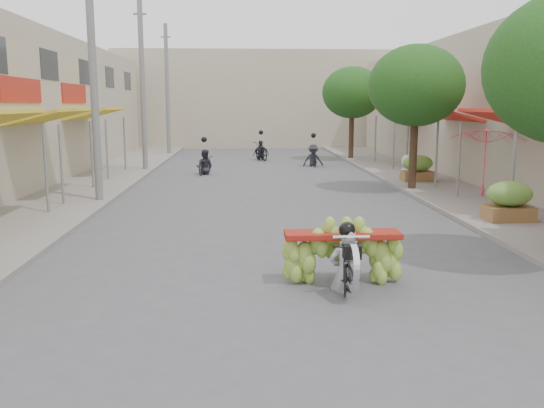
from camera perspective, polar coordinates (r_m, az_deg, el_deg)
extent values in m
plane|color=#525257|center=(7.30, 3.66, -15.63)|extent=(120.00, 120.00, 0.00)
cube|color=gray|center=(22.63, -18.86, 1.49)|extent=(4.00, 60.00, 0.12)
cube|color=gray|center=(23.11, 16.78, 1.76)|extent=(4.00, 60.00, 0.12)
cylinder|color=slate|center=(17.35, -21.49, 2.99)|extent=(0.08, 0.08, 2.55)
cube|color=gold|center=(20.55, -21.12, 8.10)|extent=(1.77, 4.00, 0.53)
cylinder|color=slate|center=(18.67, -20.15, 3.51)|extent=(0.08, 0.08, 2.55)
cylinder|color=slate|center=(22.12, -17.43, 4.56)|extent=(0.08, 0.08, 2.55)
cube|color=#A92116|center=(20.84, -23.61, 10.30)|extent=(0.10, 3.50, 0.80)
cube|color=gold|center=(26.32, -17.07, 8.56)|extent=(1.77, 4.00, 0.53)
cylinder|color=slate|center=(24.45, -16.04, 5.08)|extent=(0.08, 0.08, 2.55)
cylinder|color=slate|center=(27.96, -14.39, 5.71)|extent=(0.08, 0.08, 2.55)
cube|color=#A92116|center=(26.55, -19.04, 10.31)|extent=(0.10, 3.50, 0.80)
cube|color=#1E2328|center=(23.72, -21.24, 12.72)|extent=(0.08, 2.00, 1.10)
cube|color=#1E2328|center=(28.51, -18.07, 12.30)|extent=(0.08, 2.00, 1.10)
cube|color=#1E2328|center=(33.37, -15.82, 11.98)|extent=(0.08, 2.00, 1.10)
cube|color=#1E2328|center=(38.26, -14.15, 11.73)|extent=(0.08, 2.00, 1.10)
cube|color=red|center=(18.34, 22.82, 7.87)|extent=(1.77, 4.20, 0.53)
cylinder|color=slate|center=(16.37, 22.74, 2.54)|extent=(0.08, 0.08, 2.55)
cylinder|color=slate|center=(19.85, 18.03, 3.97)|extent=(0.08, 0.08, 2.55)
cube|color=red|center=(23.89, 16.56, 8.50)|extent=(1.77, 4.20, 0.53)
cylinder|color=slate|center=(21.90, 15.99, 4.58)|extent=(0.08, 0.08, 2.55)
cylinder|color=slate|center=(25.52, 13.24, 5.39)|extent=(0.08, 0.08, 2.55)
cube|color=red|center=(29.62, 12.69, 8.85)|extent=(1.77, 4.20, 0.53)
cylinder|color=slate|center=(27.63, 11.98, 5.76)|extent=(0.08, 0.08, 2.55)
cylinder|color=slate|center=(31.31, 10.20, 6.27)|extent=(0.08, 0.08, 2.55)
cube|color=#B3A78E|center=(44.55, -1.97, 10.29)|extent=(20.00, 6.00, 7.00)
cylinder|color=slate|center=(19.13, -17.29, 11.99)|extent=(0.24, 0.24, 8.00)
cylinder|color=slate|center=(27.94, -12.71, 11.37)|extent=(0.24, 0.24, 8.00)
cube|color=slate|center=(28.22, -12.96, 17.87)|extent=(0.60, 0.08, 0.08)
cylinder|color=slate|center=(36.84, -10.33, 11.02)|extent=(0.24, 0.24, 8.00)
cube|color=slate|center=(37.06, -10.49, 15.97)|extent=(0.60, 0.08, 0.08)
cylinder|color=#3A2719|center=(21.51, 13.84, 5.45)|extent=(0.28, 0.28, 3.20)
ellipsoid|color=#1F4F17|center=(21.46, 14.08, 11.32)|extent=(3.40, 3.40, 2.90)
cylinder|color=#3A2719|center=(33.16, 7.87, 7.08)|extent=(0.28, 0.28, 3.20)
ellipsoid|color=#1F4F17|center=(33.13, 7.96, 10.89)|extent=(3.40, 3.40, 2.90)
cube|color=brown|center=(16.37, 22.37, -0.64)|extent=(1.20, 0.80, 0.50)
ellipsoid|color=#679D3B|center=(16.28, 22.50, 1.36)|extent=(1.20, 0.88, 0.66)
cube|color=brown|center=(23.76, 14.19, 2.85)|extent=(1.20, 0.80, 0.50)
ellipsoid|color=#679D3B|center=(23.70, 14.25, 4.24)|extent=(1.20, 0.88, 0.66)
imported|color=black|center=(9.97, 7.28, -5.91)|extent=(0.68, 1.56, 0.89)
cylinder|color=silver|center=(9.31, 8.02, -5.94)|extent=(0.10, 0.66, 0.66)
cube|color=black|center=(9.36, 7.93, -4.72)|extent=(0.28, 0.22, 0.22)
cylinder|color=silver|center=(9.40, 7.84, -3.27)|extent=(0.60, 0.05, 0.05)
cube|color=maroon|center=(10.20, 6.99, -3.02)|extent=(2.03, 0.55, 0.10)
imported|color=#B2B1B9|center=(9.77, 7.42, -2.35)|extent=(0.57, 0.42, 1.58)
sphere|color=black|center=(9.61, 7.55, 2.03)|extent=(0.28, 0.28, 0.28)
imported|color=red|center=(16.65, 20.62, 7.19)|extent=(2.47, 2.47, 1.90)
imported|color=silver|center=(24.42, 13.34, 4.76)|extent=(1.10, 1.06, 1.94)
imported|color=black|center=(26.32, -6.70, 3.80)|extent=(0.89, 1.53, 0.81)
imported|color=#292831|center=(26.25, -6.73, 5.37)|extent=(0.89, 0.67, 1.65)
sphere|color=black|center=(26.22, -6.75, 6.36)|extent=(0.26, 0.26, 0.26)
imported|color=black|center=(29.65, 4.10, 4.61)|extent=(0.57, 1.57, 0.90)
imported|color=#292831|center=(29.60, 4.12, 5.91)|extent=(1.10, 0.64, 1.65)
sphere|color=black|center=(29.57, 4.13, 6.79)|extent=(0.26, 0.26, 0.26)
imported|color=black|center=(32.89, -1.09, 5.24)|extent=(1.16, 1.92, 1.02)
imported|color=#292831|center=(32.84, -1.10, 6.32)|extent=(1.08, 0.80, 1.65)
sphere|color=black|center=(32.82, -1.10, 7.11)|extent=(0.26, 0.26, 0.26)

